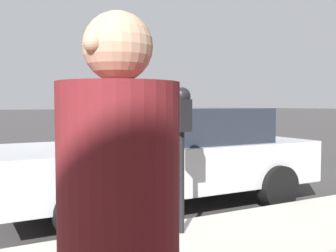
{
  "coord_description": "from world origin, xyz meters",
  "views": [
    {
      "loc": [
        -6.18,
        2.64,
        1.54
      ],
      "look_at": [
        -2.42,
        0.61,
        1.3
      ],
      "focal_mm": 42.0,
      "sensor_mm": 36.0,
      "label": 1
    }
  ],
  "objects": [
    {
      "name": "parking_meter",
      "position": [
        -2.61,
        0.55,
        1.35
      ],
      "size": [
        0.21,
        0.19,
        1.56
      ],
      "color": "black",
      "rests_on": "sidewalk"
    },
    {
      "name": "ground_plane",
      "position": [
        0.0,
        0.0,
        0.0
      ],
      "size": [
        220.0,
        220.0,
        0.0
      ],
      "primitive_type": "plane",
      "color": "#3D3A3A"
    },
    {
      "name": "car_silver",
      "position": [
        -0.97,
        -0.09,
        0.79
      ],
      "size": [
        2.12,
        4.76,
        1.48
      ],
      "rotation": [
        0.0,
        0.0,
        0.0
      ],
      "color": "#B7BABF",
      "rests_on": "ground_plane"
    }
  ]
}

